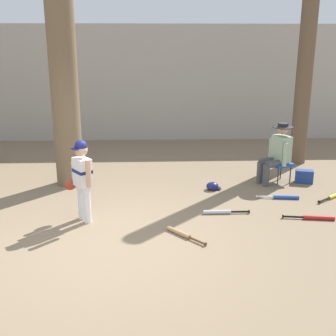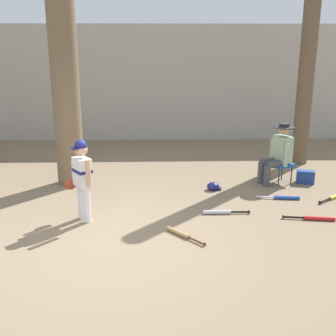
{
  "view_description": "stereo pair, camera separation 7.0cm",
  "coord_description": "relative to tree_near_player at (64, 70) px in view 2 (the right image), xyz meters",
  "views": [
    {
      "loc": [
        0.62,
        -5.45,
        2.74
      ],
      "look_at": [
        0.89,
        1.22,
        0.75
      ],
      "focal_mm": 45.82,
      "sensor_mm": 36.0,
      "label": 1
    },
    {
      "loc": [
        0.69,
        -5.45,
        2.74
      ],
      "look_at": [
        0.89,
        1.22,
        0.75
      ],
      "focal_mm": 45.82,
      "sensor_mm": 36.0,
      "label": 2
    }
  ],
  "objects": [
    {
      "name": "ground_plane",
      "position": [
        1.0,
        -2.75,
        -2.21
      ],
      "size": [
        60.0,
        60.0,
        0.0
      ],
      "primitive_type": "plane",
      "color": "#7F6B51"
    },
    {
      "name": "concrete_back_wall",
      "position": [
        1.0,
        4.02,
        -0.63
      ],
      "size": [
        18.0,
        0.36,
        3.17
      ],
      "primitive_type": "cube",
      "color": "#ADA89E",
      "rests_on": "ground"
    },
    {
      "name": "tree_near_player",
      "position": [
        0.0,
        0.0,
        0.0
      ],
      "size": [
        0.75,
        0.75,
        5.15
      ],
      "color": "brown",
      "rests_on": "ground"
    },
    {
      "name": "tree_behind_spectator",
      "position": [
        5.02,
        1.35,
        0.2
      ],
      "size": [
        0.58,
        0.58,
        5.44
      ],
      "color": "brown",
      "rests_on": "ground"
    },
    {
      "name": "young_ballplayer",
      "position": [
        0.54,
        -1.86,
        -1.47
      ],
      "size": [
        0.52,
        0.5,
        1.31
      ],
      "color": "white",
      "rests_on": "ground"
    },
    {
      "name": "folding_stool",
      "position": [
        4.18,
        -0.08,
        -1.85
      ],
      "size": [
        0.52,
        0.52,
        0.41
      ],
      "color": "#194C9E",
      "rests_on": "ground"
    },
    {
      "name": "seated_spectator",
      "position": [
        4.09,
        -0.12,
        -1.57
      ],
      "size": [
        0.67,
        0.54,
        1.2
      ],
      "color": "#47474C",
      "rests_on": "ground"
    },
    {
      "name": "handbag_beside_stool",
      "position": [
        4.67,
        -0.15,
        -2.08
      ],
      "size": [
        0.38,
        0.26,
        0.26
      ],
      "primitive_type": "cube",
      "rotation": [
        0.0,
        0.0,
        -0.27
      ],
      "color": "navy",
      "rests_on": "ground"
    },
    {
      "name": "bat_red_barrel",
      "position": [
        4.21,
        -1.99,
        -2.18
      ],
      "size": [
        0.81,
        0.18,
        0.07
      ],
      "color": "red",
      "rests_on": "ground"
    },
    {
      "name": "bat_aluminum_silver",
      "position": [
        2.75,
        -1.69,
        -2.18
      ],
      "size": [
        0.77,
        0.07,
        0.07
      ],
      "color": "#B7BCC6",
      "rests_on": "ground"
    },
    {
      "name": "bat_wood_tan",
      "position": [
        2.04,
        -2.5,
        -2.18
      ],
      "size": [
        0.55,
        0.61,
        0.07
      ],
      "color": "tan",
      "rests_on": "ground"
    },
    {
      "name": "bat_yellow_trainer",
      "position": [
        4.94,
        -1.01,
        -2.18
      ],
      "size": [
        0.68,
        0.53,
        0.07
      ],
      "color": "yellow",
      "rests_on": "ground"
    },
    {
      "name": "bat_blue_youth",
      "position": [
        3.97,
        -1.05,
        -2.18
      ],
      "size": [
        0.76,
        0.15,
        0.07
      ],
      "color": "#2347AD",
      "rests_on": "ground"
    },
    {
      "name": "batting_helmet_navy",
      "position": [
        2.78,
        -0.51,
        -2.14
      ],
      "size": [
        0.28,
        0.22,
        0.16
      ],
      "color": "navy",
      "rests_on": "ground"
    }
  ]
}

